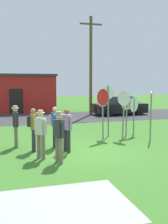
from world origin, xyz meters
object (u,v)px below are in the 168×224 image
(stop_sign_leaning_left, at_px, (151,107))
(person_in_teal, at_px, (41,131))
(person_on_left, at_px, (59,134))
(person_in_dark_shirt, at_px, (67,128))
(stop_sign_rear_left, at_px, (134,109))
(stop_sign_tallest, at_px, (127,110))
(stop_sign_far_back, at_px, (108,102))
(stop_sign_center_cluster, at_px, (124,106))
(person_holding_notes, at_px, (16,124))
(person_with_sunhat, at_px, (33,127))
(stop_sign_nearest, at_px, (103,104))
(parked_car_on_street, at_px, (119,106))
(utility_pole, at_px, (91,64))
(person_in_blue, at_px, (55,125))

(stop_sign_leaning_left, distance_m, person_in_teal, 5.51)
(person_on_left, height_order, person_in_dark_shirt, person_on_left)
(stop_sign_rear_left, bearing_deg, stop_sign_tallest, -160.18)
(person_in_dark_shirt, bearing_deg, stop_sign_far_back, 41.65)
(stop_sign_center_cluster, height_order, stop_sign_leaning_left, stop_sign_leaning_left)
(stop_sign_leaning_left, xyz_separation_m, person_holding_notes, (-6.01, 0.41, -0.59))
(person_with_sunhat, bearing_deg, stop_sign_nearest, 21.56)
(parked_car_on_street, distance_m, stop_sign_tallest, 8.94)
(parked_car_on_street, height_order, stop_sign_center_cluster, stop_sign_center_cluster)
(utility_pole, xyz_separation_m, stop_sign_tallest, (-0.95, -8.74, -2.76))
(utility_pole, relative_size, stop_sign_rear_left, 4.04)
(stop_sign_far_back, height_order, person_with_sunhat, stop_sign_far_back)
(stop_sign_tallest, height_order, person_holding_notes, stop_sign_tallest)
(stop_sign_tallest, bearing_deg, stop_sign_rear_left, 19.82)
(stop_sign_nearest, distance_m, person_holding_notes, 4.09)
(stop_sign_center_cluster, relative_size, stop_sign_tallest, 1.16)
(stop_sign_leaning_left, distance_m, person_on_left, 5.26)
(parked_car_on_street, relative_size, person_in_blue, 2.56)
(utility_pole, relative_size, person_holding_notes, 4.50)
(stop_sign_leaning_left, xyz_separation_m, person_on_left, (-4.72, -2.23, -0.59))
(stop_sign_nearest, height_order, person_in_blue, stop_sign_nearest)
(parked_car_on_street, distance_m, stop_sign_far_back, 9.24)
(stop_sign_center_cluster, bearing_deg, person_with_sunhat, -164.32)
(stop_sign_tallest, xyz_separation_m, stop_sign_leaning_left, (0.60, -1.31, 0.24))
(stop_sign_far_back, distance_m, stop_sign_tallest, 1.02)
(utility_pole, relative_size, stop_sign_far_back, 3.05)
(stop_sign_far_back, relative_size, stop_sign_nearest, 1.07)
(stop_sign_nearest, xyz_separation_m, person_with_sunhat, (-3.39, -1.34, -0.68))
(parked_car_on_street, bearing_deg, stop_sign_center_cluster, -112.56)
(stop_sign_center_cluster, distance_m, stop_sign_leaning_left, 1.28)
(person_in_blue, bearing_deg, stop_sign_tallest, 19.68)
(parked_car_on_street, bearing_deg, person_holding_notes, -133.33)
(parked_car_on_street, relative_size, person_holding_notes, 2.49)
(stop_sign_far_back, relative_size, stop_sign_leaning_left, 1.11)
(stop_sign_rear_left, height_order, person_in_teal, stop_sign_rear_left)
(stop_sign_tallest, bearing_deg, stop_sign_center_cluster, -128.27)
(parked_car_on_street, xyz_separation_m, person_holding_notes, (-8.67, -9.19, 0.30))
(stop_sign_far_back, height_order, person_on_left, stop_sign_far_back)
(utility_pole, height_order, person_on_left, utility_pole)
(person_in_dark_shirt, height_order, person_in_blue, same)
(stop_sign_rear_left, xyz_separation_m, person_holding_notes, (-5.90, -1.07, -0.33))
(person_in_teal, height_order, person_holding_notes, same)
(stop_sign_far_back, xyz_separation_m, stop_sign_tallest, (0.93, -0.13, -0.40))
(stop_sign_leaning_left, height_order, person_in_dark_shirt, stop_sign_leaning_left)
(parked_car_on_street, relative_size, stop_sign_tallest, 2.19)
(stop_sign_rear_left, height_order, person_on_left, stop_sign_rear_left)
(stop_sign_center_cluster, distance_m, person_with_sunhat, 4.61)
(stop_sign_center_cluster, height_order, person_on_left, stop_sign_center_cluster)
(stop_sign_nearest, distance_m, stop_sign_leaning_left, 2.20)
(stop_sign_tallest, xyz_separation_m, person_on_left, (-4.13, -3.54, -0.35))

